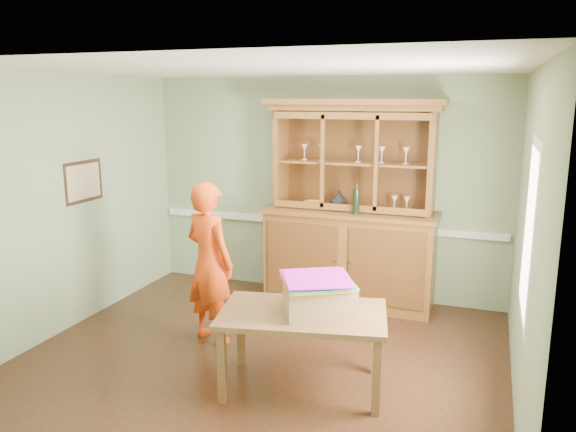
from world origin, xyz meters
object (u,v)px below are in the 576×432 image
at_px(china_hutch, 350,234).
at_px(person, 209,263).
at_px(cardboard_box, 319,299).
at_px(dining_table, 303,321).

height_order(china_hutch, person, china_hutch).
xyz_separation_m(china_hutch, person, (-1.07, -1.54, -0.03)).
distance_m(china_hutch, cardboard_box, 2.16).
xyz_separation_m(dining_table, cardboard_box, (0.14, 0.01, 0.21)).
height_order(cardboard_box, person, person).
height_order(china_hutch, dining_table, china_hutch).
bearing_deg(china_hutch, cardboard_box, -83.02).
relative_size(cardboard_box, person, 0.34).
xyz_separation_m(china_hutch, cardboard_box, (0.26, -2.14, -0.03)).
height_order(dining_table, cardboard_box, cardboard_box).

